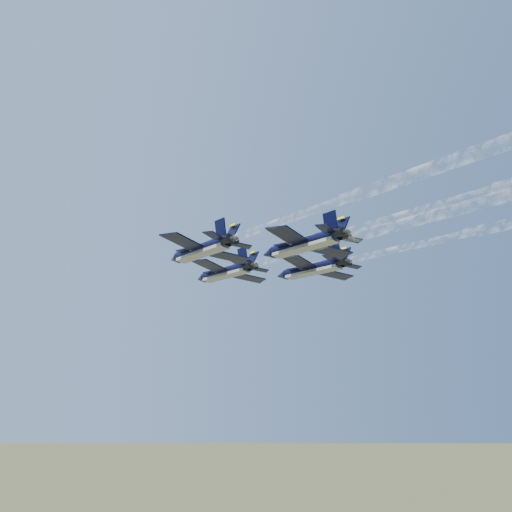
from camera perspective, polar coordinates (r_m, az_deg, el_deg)
name	(u,v)px	position (r m, az deg, el deg)	size (l,w,h in m)	color
jet_lead	(225,272)	(96.52, -3.14, -1.65)	(13.66, 18.16, 4.17)	black
jet_left	(201,250)	(81.97, -5.53, 0.60)	(13.66, 18.16, 4.17)	black
jet_right	(312,269)	(94.28, 5.57, -1.32)	(13.66, 18.16, 4.17)	black
jet_slot	(303,244)	(78.79, 4.71, 1.17)	(13.66, 18.16, 4.17)	black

